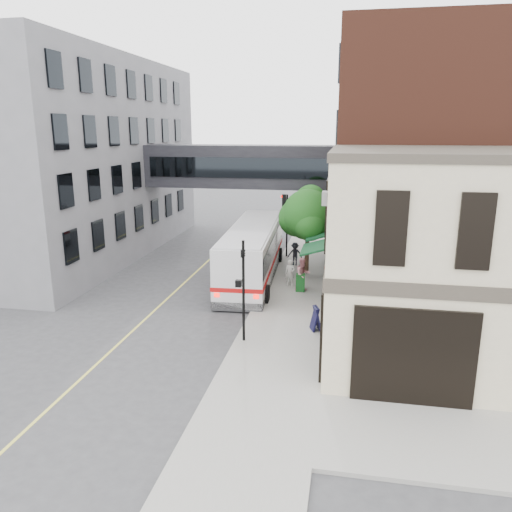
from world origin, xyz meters
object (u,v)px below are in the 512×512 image
at_px(pedestrian_a, 290,273).
at_px(pedestrian_b, 303,274).
at_px(pedestrian_c, 295,254).
at_px(sandwich_board, 316,319).
at_px(newspaper_box, 300,282).
at_px(bus, 253,250).

height_order(pedestrian_a, pedestrian_b, pedestrian_b).
height_order(pedestrian_a, pedestrian_c, pedestrian_a).
relative_size(pedestrian_b, sandwich_board, 1.69).
xyz_separation_m(pedestrian_a, newspaper_box, (0.70, -0.78, -0.29)).
relative_size(pedestrian_c, sandwich_board, 1.38).
distance_m(pedestrian_b, sandwich_board, 5.84).
distance_m(pedestrian_b, pedestrian_c, 5.41).
relative_size(pedestrian_a, pedestrian_c, 1.01).
distance_m(newspaper_box, sandwich_board, 5.71).
bearing_deg(sandwich_board, pedestrian_b, 82.51).
distance_m(pedestrian_a, sandwich_board, 6.65).
bearing_deg(newspaper_box, pedestrian_b, 48.11).
relative_size(pedestrian_b, pedestrian_c, 1.22).
bearing_deg(sandwich_board, pedestrian_c, 82.31).
distance_m(pedestrian_c, newspaper_box, 5.53).
relative_size(bus, sandwich_board, 10.92).
xyz_separation_m(bus, sandwich_board, (4.47, -7.87, -1.13)).
xyz_separation_m(pedestrian_a, pedestrian_c, (-0.21, 4.67, -0.01)).
bearing_deg(pedestrian_c, pedestrian_a, -81.50).
xyz_separation_m(pedestrian_a, sandwich_board, (1.96, -6.35, -0.23)).
height_order(bus, newspaper_box, bus).
bearing_deg(pedestrian_b, pedestrian_a, 109.48).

